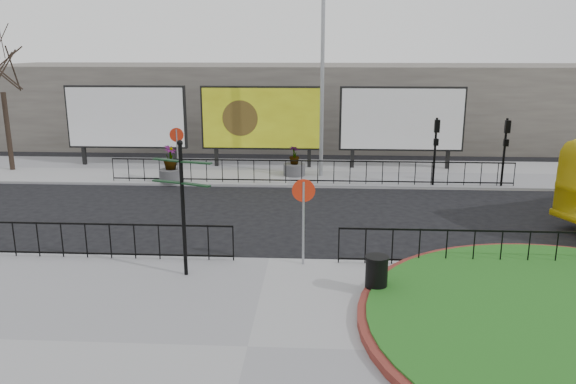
# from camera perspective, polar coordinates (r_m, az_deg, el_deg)

# --- Properties ---
(ground) EXTENTS (90.00, 90.00, 0.00)m
(ground) POSITION_cam_1_polar(r_m,az_deg,el_deg) (16.51, -1.92, -7.12)
(ground) COLOR black
(ground) RESTS_ON ground
(pavement_near) EXTENTS (30.00, 10.00, 0.12)m
(pavement_near) POSITION_cam_1_polar(r_m,az_deg,el_deg) (11.99, -4.13, -15.63)
(pavement_near) COLOR gray
(pavement_near) RESTS_ON ground
(pavement_far) EXTENTS (44.00, 6.00, 0.12)m
(pavement_far) POSITION_cam_1_polar(r_m,az_deg,el_deg) (27.97, 0.27, 2.05)
(pavement_far) COLOR gray
(pavement_far) RESTS_ON ground
(railing_near_left) EXTENTS (10.00, 0.10, 1.10)m
(railing_near_left) POSITION_cam_1_polar(r_m,az_deg,el_deg) (17.57, -21.98, -4.52)
(railing_near_left) COLOR black
(railing_near_left) RESTS_ON pavement_near
(railing_near_right) EXTENTS (9.00, 0.10, 1.10)m
(railing_near_right) POSITION_cam_1_polar(r_m,az_deg,el_deg) (16.72, 20.85, -5.36)
(railing_near_right) COLOR black
(railing_near_right) RESTS_ON pavement_near
(railing_far) EXTENTS (18.00, 0.10, 1.10)m
(railing_far) POSITION_cam_1_polar(r_m,az_deg,el_deg) (25.17, 2.23, 2.06)
(railing_far) COLOR black
(railing_far) RESTS_ON pavement_far
(speed_sign_far) EXTENTS (0.64, 0.07, 2.47)m
(speed_sign_far) POSITION_cam_1_polar(r_m,az_deg,el_deg) (25.85, -11.21, 4.94)
(speed_sign_far) COLOR gray
(speed_sign_far) RESTS_ON pavement_far
(speed_sign_near) EXTENTS (0.64, 0.07, 2.47)m
(speed_sign_near) POSITION_cam_1_polar(r_m,az_deg,el_deg) (15.46, 1.59, -1.12)
(speed_sign_near) COLOR gray
(speed_sign_near) RESTS_ON pavement_near
(billboard_left) EXTENTS (6.20, 0.31, 4.10)m
(billboard_left) POSITION_cam_1_polar(r_m,az_deg,el_deg) (30.15, -16.11, 7.29)
(billboard_left) COLOR black
(billboard_left) RESTS_ON pavement_far
(billboard_mid) EXTENTS (6.20, 0.31, 4.10)m
(billboard_mid) POSITION_cam_1_polar(r_m,az_deg,el_deg) (28.62, -2.65, 7.48)
(billboard_mid) COLOR black
(billboard_mid) RESTS_ON pavement_far
(billboard_right) EXTENTS (6.20, 0.31, 4.10)m
(billboard_right) POSITION_cam_1_polar(r_m,az_deg,el_deg) (28.76, 11.48, 7.24)
(billboard_right) COLOR black
(billboard_right) RESTS_ON pavement_far
(lamp_post) EXTENTS (0.74, 0.18, 9.23)m
(lamp_post) POSITION_cam_1_polar(r_m,az_deg,el_deg) (26.32, 3.52, 11.72)
(lamp_post) COLOR gray
(lamp_post) RESTS_ON pavement_far
(signal_pole_a) EXTENTS (0.22, 0.26, 3.00)m
(signal_pole_a) POSITION_cam_1_polar(r_m,az_deg,el_deg) (25.45, 14.78, 5.01)
(signal_pole_a) COLOR black
(signal_pole_a) RESTS_ON pavement_far
(signal_pole_b) EXTENTS (0.22, 0.26, 3.00)m
(signal_pole_b) POSITION_cam_1_polar(r_m,az_deg,el_deg) (26.22, 21.24, 4.77)
(signal_pole_b) COLOR black
(signal_pole_b) RESTS_ON pavement_far
(tree_left) EXTENTS (2.00, 2.00, 7.00)m
(tree_left) POSITION_cam_1_polar(r_m,az_deg,el_deg) (31.00, -26.90, 8.39)
(tree_left) COLOR #2D2119
(tree_left) RESTS_ON pavement_far
(building_backdrop) EXTENTS (40.00, 10.00, 5.00)m
(building_backdrop) POSITION_cam_1_polar(r_m,az_deg,el_deg) (37.48, 1.08, 8.99)
(building_backdrop) COLOR slate
(building_backdrop) RESTS_ON ground
(fingerpost_sign) EXTENTS (1.69, 0.82, 3.67)m
(fingerpost_sign) POSITION_cam_1_polar(r_m,az_deg,el_deg) (14.87, -10.68, -0.33)
(fingerpost_sign) COLOR black
(fingerpost_sign) RESTS_ON pavement_near
(litter_bin) EXTENTS (0.59, 0.59, 0.98)m
(litter_bin) POSITION_cam_1_polar(r_m,az_deg,el_deg) (14.20, 8.97, -8.31)
(litter_bin) COLOR black
(litter_bin) RESTS_ON pavement_near
(planter_a) EXTENTS (1.07, 1.07, 1.66)m
(planter_a) POSITION_cam_1_polar(r_m,az_deg,el_deg) (26.15, -11.83, 2.35)
(planter_a) COLOR #4C4C4F
(planter_a) RESTS_ON pavement_far
(planter_b) EXTENTS (1.05, 1.05, 1.43)m
(planter_b) POSITION_cam_1_polar(r_m,az_deg,el_deg) (26.88, 0.65, 2.68)
(planter_b) COLOR #4C4C4F
(planter_b) RESTS_ON pavement_far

